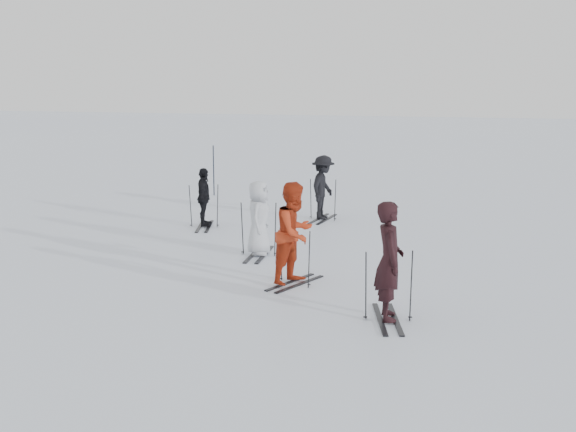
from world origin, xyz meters
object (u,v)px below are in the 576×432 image
(skier_grey, at_px, (259,219))
(skier_uphill_left, at_px, (204,198))
(skier_red, at_px, (295,234))
(skier_uphill_far, at_px, (323,188))
(skier_near_dark, at_px, (389,262))
(piste_marker, at_px, (214,170))

(skier_grey, xyz_separation_m, skier_uphill_left, (-2.37, 2.60, -0.05))
(skier_red, bearing_deg, skier_uphill_far, 30.35)
(skier_near_dark, height_order, skier_uphill_far, skier_near_dark)
(skier_near_dark, height_order, skier_red, skier_red)
(skier_grey, height_order, skier_uphill_left, skier_grey)
(skier_near_dark, relative_size, skier_uphill_far, 1.10)
(skier_uphill_left, bearing_deg, skier_red, -156.20)
(skier_grey, relative_size, skier_uphill_left, 1.07)
(skier_red, distance_m, skier_uphill_left, 5.99)
(skier_uphill_left, height_order, piste_marker, piste_marker)
(skier_grey, bearing_deg, skier_uphill_left, 37.79)
(skier_near_dark, xyz_separation_m, piste_marker, (-7.47, 11.36, -0.14))
(skier_uphill_left, bearing_deg, skier_uphill_far, -72.34)
(piste_marker, bearing_deg, skier_uphill_far, -34.99)
(skier_grey, xyz_separation_m, piste_marker, (-4.02, 7.64, 0.01))
(skier_near_dark, xyz_separation_m, skier_uphill_far, (-2.93, 8.19, -0.09))
(skier_near_dark, bearing_deg, skier_uphill_left, 28.21)
(skier_uphill_left, bearing_deg, skier_near_dark, -152.53)
(skier_near_dark, bearing_deg, skier_grey, 28.38)
(skier_red, height_order, skier_uphill_left, skier_red)
(skier_uphill_left, relative_size, piste_marker, 0.92)
(skier_near_dark, distance_m, skier_uphill_far, 8.70)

